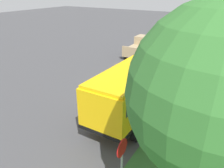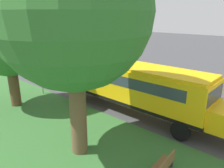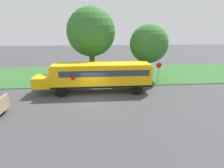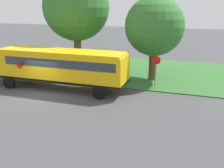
% 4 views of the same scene
% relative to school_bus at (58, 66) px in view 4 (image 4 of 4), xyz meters
% --- Properties ---
extents(ground_plane, '(120.00, 120.00, 0.00)m').
position_rel_school_bus_xyz_m(ground_plane, '(2.35, -0.66, -1.92)').
color(ground_plane, '#424244').
extents(grass_verge, '(12.00, 80.00, 0.08)m').
position_rel_school_bus_xyz_m(grass_verge, '(-7.65, -0.66, -1.88)').
color(grass_verge, '#33662D').
rests_on(grass_verge, ground).
extents(school_bus, '(2.85, 12.42, 3.16)m').
position_rel_school_bus_xyz_m(school_bus, '(0.00, 0.00, 0.00)').
color(school_bus, yellow).
rests_on(school_bus, ground).
extents(oak_tree_beside_bus, '(6.28, 6.28, 9.44)m').
position_rel_school_bus_xyz_m(oak_tree_beside_bus, '(-5.29, -0.93, 4.52)').
color(oak_tree_beside_bus, brown).
rests_on(oak_tree_beside_bus, ground).
extents(oak_tree_roadside_mid, '(5.07, 5.07, 7.33)m').
position_rel_school_bus_xyz_m(oak_tree_roadside_mid, '(-4.79, 6.64, 2.81)').
color(oak_tree_roadside_mid, brown).
rests_on(oak_tree_roadside_mid, ground).
extents(stop_sign, '(0.08, 0.68, 2.74)m').
position_rel_school_bus_xyz_m(stop_sign, '(-2.25, 7.40, -0.19)').
color(stop_sign, gray).
rests_on(stop_sign, ground).
extents(park_bench, '(1.63, 0.61, 0.92)m').
position_rel_school_bus_xyz_m(park_bench, '(-4.33, -4.58, -1.45)').
color(park_bench, brown).
rests_on(park_bench, ground).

